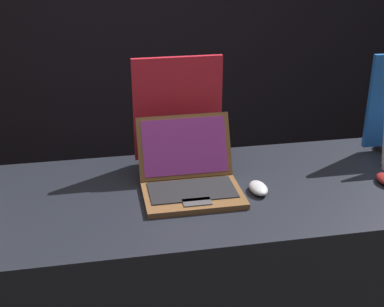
% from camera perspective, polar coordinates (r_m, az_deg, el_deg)
% --- Properties ---
extents(display_counter, '(2.30, 0.72, 0.95)m').
position_cam_1_polar(display_counter, '(2.17, 0.20, -15.18)').
color(display_counter, black).
rests_on(display_counter, ground_plane).
extents(laptop_middle, '(0.34, 0.34, 0.23)m').
position_cam_1_polar(laptop_middle, '(1.90, -0.26, -2.36)').
color(laptop_middle, brown).
rests_on(laptop_middle, display_counter).
extents(mouse_middle, '(0.06, 0.11, 0.03)m').
position_cam_1_polar(mouse_middle, '(1.92, 7.09, -3.68)').
color(mouse_middle, '#B2B2B7').
rests_on(mouse_middle, display_counter).
extents(promo_stand_middle, '(0.34, 0.07, 0.43)m').
position_cam_1_polar(promo_stand_middle, '(2.07, -1.52, 4.27)').
color(promo_stand_middle, black).
rests_on(promo_stand_middle, display_counter).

